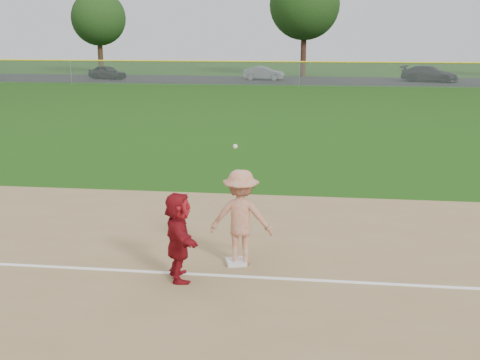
# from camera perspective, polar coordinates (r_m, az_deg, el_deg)

# --- Properties ---
(ground) EXTENTS (160.00, 160.00, 0.00)m
(ground) POSITION_cam_1_polar(r_m,az_deg,el_deg) (12.09, -0.92, -7.70)
(ground) COLOR #19440D
(ground) RESTS_ON ground
(foul_line) EXTENTS (60.00, 0.10, 0.01)m
(foul_line) POSITION_cam_1_polar(r_m,az_deg,el_deg) (11.35, -1.52, -9.05)
(foul_line) COLOR white
(foul_line) RESTS_ON infield_dirt
(parking_asphalt) EXTENTS (120.00, 10.00, 0.01)m
(parking_asphalt) POSITION_cam_1_polar(r_m,az_deg,el_deg) (57.32, 5.82, 9.38)
(parking_asphalt) COLOR black
(parking_asphalt) RESTS_ON ground
(first_base) EXTENTS (0.47, 0.47, 0.08)m
(first_base) POSITION_cam_1_polar(r_m,az_deg,el_deg) (11.88, -0.37, -7.78)
(first_base) COLOR silver
(first_base) RESTS_ON infield_dirt
(base_runner) EXTENTS (1.01, 1.61, 1.65)m
(base_runner) POSITION_cam_1_polar(r_m,az_deg,el_deg) (10.98, -5.86, -5.33)
(base_runner) COLOR maroon
(base_runner) RESTS_ON infield_dirt
(car_left) EXTENTS (4.13, 2.87, 1.31)m
(car_left) POSITION_cam_1_polar(r_m,az_deg,el_deg) (59.69, -12.47, 9.94)
(car_left) COLOR black
(car_left) RESTS_ON parking_asphalt
(car_mid) EXTENTS (3.94, 1.73, 1.26)m
(car_mid) POSITION_cam_1_polar(r_m,az_deg,el_deg) (57.42, 2.28, 10.08)
(car_mid) COLOR slate
(car_mid) RESTS_ON parking_asphalt
(car_right) EXTENTS (5.40, 3.66, 1.45)m
(car_right) POSITION_cam_1_polar(r_m,az_deg,el_deg) (57.86, 17.53, 9.59)
(car_right) COLOR black
(car_right) RESTS_ON parking_asphalt
(first_base_play) EXTENTS (1.23, 0.72, 2.33)m
(first_base_play) POSITION_cam_1_polar(r_m,az_deg,el_deg) (11.61, 0.09, -3.58)
(first_base_play) COLOR #A7A7AA
(first_base_play) RESTS_ON infield_dirt
(outfield_fence) EXTENTS (110.00, 0.12, 110.00)m
(outfield_fence) POSITION_cam_1_polar(r_m,az_deg,el_deg) (51.21, 5.66, 11.05)
(outfield_fence) COLOR #999EA0
(outfield_fence) RESTS_ON ground
(tree_1) EXTENTS (5.80, 5.80, 8.75)m
(tree_1) POSITION_cam_1_polar(r_m,az_deg,el_deg) (68.36, -13.27, 14.70)
(tree_1) COLOR #312111
(tree_1) RESTS_ON ground
(tree_2) EXTENTS (7.00, 7.00, 10.58)m
(tree_2) POSITION_cam_1_polar(r_m,az_deg,el_deg) (62.70, 6.14, 16.21)
(tree_2) COLOR #321D12
(tree_2) RESTS_ON ground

